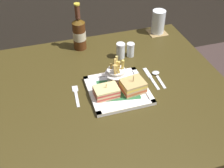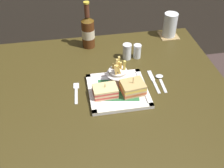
{
  "view_description": "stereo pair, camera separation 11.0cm",
  "coord_description": "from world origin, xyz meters",
  "px_view_note": "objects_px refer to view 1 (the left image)",
  "views": [
    {
      "loc": [
        -0.24,
        -0.86,
        1.54
      ],
      "look_at": [
        0.02,
        -0.01,
        0.8
      ],
      "focal_mm": 44.66,
      "sensor_mm": 36.0,
      "label": 1
    },
    {
      "loc": [
        -0.13,
        -0.88,
        1.54
      ],
      "look_at": [
        0.02,
        -0.01,
        0.8
      ],
      "focal_mm": 44.66,
      "sensor_mm": 36.0,
      "label": 2
    }
  ],
  "objects_px": {
    "sandwich_half_left": "(106,92)",
    "fork": "(76,95)",
    "square_plate": "(118,90)",
    "beer_bottle": "(79,33)",
    "knife": "(151,77)",
    "dining_table": "(106,107)",
    "pepper_shaker": "(130,51)",
    "fries_cup": "(116,73)",
    "water_glass": "(158,23)",
    "sandwich_half_right": "(133,86)",
    "spoon": "(157,75)",
    "salt_shaker": "(121,52)"
  },
  "relations": [
    {
      "from": "salt_shaker",
      "to": "pepper_shaker",
      "type": "xyz_separation_m",
      "value": [
        0.05,
        -0.0,
        -0.0
      ]
    },
    {
      "from": "dining_table",
      "to": "beer_bottle",
      "type": "distance_m",
      "value": 0.41
    },
    {
      "from": "sandwich_half_left",
      "to": "knife",
      "type": "xyz_separation_m",
      "value": [
        0.23,
        0.07,
        -0.03
      ]
    },
    {
      "from": "dining_table",
      "to": "sandwich_half_left",
      "type": "height_order",
      "value": "sandwich_half_left"
    },
    {
      "from": "sandwich_half_left",
      "to": "dining_table",
      "type": "bearing_deg",
      "value": 75.79
    },
    {
      "from": "square_plate",
      "to": "beer_bottle",
      "type": "bearing_deg",
      "value": 101.91
    },
    {
      "from": "sandwich_half_right",
      "to": "fork",
      "type": "height_order",
      "value": "sandwich_half_right"
    },
    {
      "from": "sandwich_half_right",
      "to": "knife",
      "type": "xyz_separation_m",
      "value": [
        0.11,
        0.07,
        -0.03
      ]
    },
    {
      "from": "square_plate",
      "to": "fork",
      "type": "distance_m",
      "value": 0.18
    },
    {
      "from": "spoon",
      "to": "pepper_shaker",
      "type": "height_order",
      "value": "pepper_shaker"
    },
    {
      "from": "beer_bottle",
      "to": "salt_shaker",
      "type": "xyz_separation_m",
      "value": [
        0.17,
        -0.14,
        -0.05
      ]
    },
    {
      "from": "sandwich_half_left",
      "to": "fries_cup",
      "type": "distance_m",
      "value": 0.11
    },
    {
      "from": "sandwich_half_right",
      "to": "fries_cup",
      "type": "relative_size",
      "value": 0.9
    },
    {
      "from": "square_plate",
      "to": "fries_cup",
      "type": "height_order",
      "value": "fries_cup"
    },
    {
      "from": "spoon",
      "to": "sandwich_half_left",
      "type": "bearing_deg",
      "value": -164.36
    },
    {
      "from": "beer_bottle",
      "to": "knife",
      "type": "bearing_deg",
      "value": -53.38
    },
    {
      "from": "square_plate",
      "to": "fork",
      "type": "xyz_separation_m",
      "value": [
        -0.17,
        0.03,
        -0.01
      ]
    },
    {
      "from": "fork",
      "to": "salt_shaker",
      "type": "height_order",
      "value": "salt_shaker"
    },
    {
      "from": "water_glass",
      "to": "knife",
      "type": "relative_size",
      "value": 0.8
    },
    {
      "from": "knife",
      "to": "sandwich_half_right",
      "type": "bearing_deg",
      "value": -148.44
    },
    {
      "from": "sandwich_half_left",
      "to": "fries_cup",
      "type": "xyz_separation_m",
      "value": [
        0.07,
        0.08,
        0.02
      ]
    },
    {
      "from": "dining_table",
      "to": "beer_bottle",
      "type": "relative_size",
      "value": 4.42
    },
    {
      "from": "sandwich_half_right",
      "to": "salt_shaker",
      "type": "bearing_deg",
      "value": 82.89
    },
    {
      "from": "knife",
      "to": "pepper_shaker",
      "type": "relative_size",
      "value": 2.29
    },
    {
      "from": "knife",
      "to": "spoon",
      "type": "relative_size",
      "value": 1.31
    },
    {
      "from": "sandwich_half_left",
      "to": "spoon",
      "type": "height_order",
      "value": "sandwich_half_left"
    },
    {
      "from": "sandwich_half_right",
      "to": "beer_bottle",
      "type": "distance_m",
      "value": 0.43
    },
    {
      "from": "fork",
      "to": "spoon",
      "type": "relative_size",
      "value": 1.09
    },
    {
      "from": "dining_table",
      "to": "square_plate",
      "type": "relative_size",
      "value": 4.35
    },
    {
      "from": "dining_table",
      "to": "knife",
      "type": "distance_m",
      "value": 0.24
    },
    {
      "from": "dining_table",
      "to": "fries_cup",
      "type": "bearing_deg",
      "value": 33.36
    },
    {
      "from": "pepper_shaker",
      "to": "fries_cup",
      "type": "bearing_deg",
      "value": -125.74
    },
    {
      "from": "water_glass",
      "to": "salt_shaker",
      "type": "relative_size",
      "value": 1.64
    },
    {
      "from": "fork",
      "to": "pepper_shaker",
      "type": "height_order",
      "value": "pepper_shaker"
    },
    {
      "from": "fries_cup",
      "to": "knife",
      "type": "distance_m",
      "value": 0.17
    },
    {
      "from": "sandwich_half_left",
      "to": "spoon",
      "type": "distance_m",
      "value": 0.27
    },
    {
      "from": "sandwich_half_left",
      "to": "fork",
      "type": "distance_m",
      "value": 0.13
    },
    {
      "from": "fries_cup",
      "to": "beer_bottle",
      "type": "relative_size",
      "value": 0.47
    },
    {
      "from": "water_glass",
      "to": "spoon",
      "type": "height_order",
      "value": "water_glass"
    },
    {
      "from": "fork",
      "to": "beer_bottle",
      "type": "bearing_deg",
      "value": 75.14
    },
    {
      "from": "square_plate",
      "to": "fork",
      "type": "relative_size",
      "value": 1.84
    },
    {
      "from": "water_glass",
      "to": "spoon",
      "type": "relative_size",
      "value": 1.05
    },
    {
      "from": "fork",
      "to": "sandwich_half_left",
      "type": "bearing_deg",
      "value": -24.57
    },
    {
      "from": "sandwich_half_right",
      "to": "fork",
      "type": "xyz_separation_m",
      "value": [
        -0.23,
        0.05,
        -0.03
      ]
    },
    {
      "from": "fries_cup",
      "to": "water_glass",
      "type": "height_order",
      "value": "water_glass"
    },
    {
      "from": "water_glass",
      "to": "square_plate",
      "type": "bearing_deg",
      "value": -131.53
    },
    {
      "from": "square_plate",
      "to": "water_glass",
      "type": "bearing_deg",
      "value": 48.47
    },
    {
      "from": "square_plate",
      "to": "knife",
      "type": "xyz_separation_m",
      "value": [
        0.17,
        0.05,
        -0.01
      ]
    },
    {
      "from": "square_plate",
      "to": "fries_cup",
      "type": "bearing_deg",
      "value": 80.33
    },
    {
      "from": "square_plate",
      "to": "salt_shaker",
      "type": "relative_size",
      "value": 3.14
    }
  ]
}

